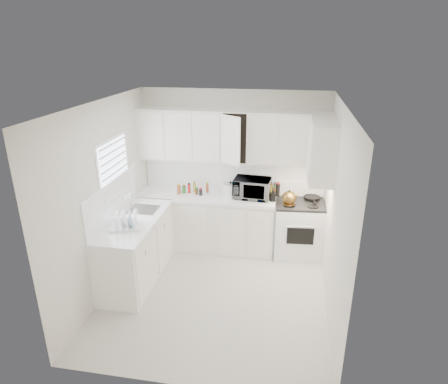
% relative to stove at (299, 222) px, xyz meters
% --- Properties ---
extents(floor, '(3.20, 3.20, 0.00)m').
position_rel_stove_xyz_m(floor, '(-1.11, -1.30, -0.59)').
color(floor, silver).
rests_on(floor, ground).
extents(ceiling, '(3.20, 3.20, 0.00)m').
position_rel_stove_xyz_m(ceiling, '(-1.11, -1.30, 2.01)').
color(ceiling, white).
rests_on(ceiling, ground).
extents(wall_back, '(3.00, 0.00, 3.00)m').
position_rel_stove_xyz_m(wall_back, '(-1.11, 0.30, 0.71)').
color(wall_back, white).
rests_on(wall_back, ground).
extents(wall_front, '(3.00, 0.00, 3.00)m').
position_rel_stove_xyz_m(wall_front, '(-1.11, -2.90, 0.71)').
color(wall_front, white).
rests_on(wall_front, ground).
extents(wall_left, '(0.00, 3.20, 3.20)m').
position_rel_stove_xyz_m(wall_left, '(-2.61, -1.30, 0.71)').
color(wall_left, white).
rests_on(wall_left, ground).
extents(wall_right, '(0.00, 3.20, 3.20)m').
position_rel_stove_xyz_m(wall_right, '(0.39, -1.30, 0.71)').
color(wall_right, white).
rests_on(wall_right, ground).
extents(window_blinds, '(0.06, 0.96, 1.06)m').
position_rel_stove_xyz_m(window_blinds, '(-2.59, -0.95, 0.96)').
color(window_blinds, white).
rests_on(window_blinds, wall_left).
extents(lower_cabinets_back, '(2.22, 0.60, 0.90)m').
position_rel_stove_xyz_m(lower_cabinets_back, '(-1.50, -0.00, -0.14)').
color(lower_cabinets_back, white).
rests_on(lower_cabinets_back, floor).
extents(lower_cabinets_left, '(0.60, 1.60, 0.90)m').
position_rel_stove_xyz_m(lower_cabinets_left, '(-2.31, -1.10, -0.14)').
color(lower_cabinets_left, white).
rests_on(lower_cabinets_left, floor).
extents(countertop_back, '(2.24, 0.64, 0.05)m').
position_rel_stove_xyz_m(countertop_back, '(-1.50, -0.01, 0.34)').
color(countertop_back, white).
rests_on(countertop_back, lower_cabinets_back).
extents(countertop_left, '(0.64, 1.62, 0.05)m').
position_rel_stove_xyz_m(countertop_left, '(-2.30, -1.10, 0.34)').
color(countertop_left, white).
rests_on(countertop_left, lower_cabinets_left).
extents(backsplash_back, '(2.98, 0.02, 0.55)m').
position_rel_stove_xyz_m(backsplash_back, '(-1.11, 0.29, 0.64)').
color(backsplash_back, white).
rests_on(backsplash_back, wall_back).
extents(backsplash_left, '(0.02, 1.60, 0.55)m').
position_rel_stove_xyz_m(backsplash_left, '(-2.60, -1.10, 0.64)').
color(backsplash_left, white).
rests_on(backsplash_left, wall_left).
extents(upper_cabinets_back, '(3.00, 0.33, 0.80)m').
position_rel_stove_xyz_m(upper_cabinets_back, '(-1.11, 0.13, 0.91)').
color(upper_cabinets_back, white).
rests_on(upper_cabinets_back, wall_back).
extents(upper_cabinets_right, '(0.33, 0.90, 0.80)m').
position_rel_stove_xyz_m(upper_cabinets_right, '(0.22, -0.48, 0.91)').
color(upper_cabinets_right, white).
rests_on(upper_cabinets_right, wall_right).
extents(sink, '(0.42, 0.38, 0.30)m').
position_rel_stove_xyz_m(sink, '(-2.30, -0.75, 0.48)').
color(sink, gray).
rests_on(sink, countertop_left).
extents(stove, '(0.81, 0.69, 1.18)m').
position_rel_stove_xyz_m(stove, '(0.00, 0.00, 0.00)').
color(stove, white).
rests_on(stove, floor).
extents(tea_kettle, '(0.29, 0.25, 0.25)m').
position_rel_stove_xyz_m(tea_kettle, '(-0.18, -0.16, 0.48)').
color(tea_kettle, brown).
rests_on(tea_kettle, stove).
extents(frying_pan, '(0.32, 0.47, 0.04)m').
position_rel_stove_xyz_m(frying_pan, '(0.18, 0.16, 0.38)').
color(frying_pan, black).
rests_on(frying_pan, stove).
extents(microwave, '(0.59, 0.35, 0.38)m').
position_rel_stove_xyz_m(microwave, '(-0.77, 0.00, 0.55)').
color(microwave, gray).
rests_on(microwave, countertop_back).
extents(rice_cooker, '(0.29, 0.29, 0.25)m').
position_rel_stove_xyz_m(rice_cooker, '(-1.11, -0.00, 0.49)').
color(rice_cooker, white).
rests_on(rice_cooker, countertop_back).
extents(paper_towel, '(0.12, 0.12, 0.27)m').
position_rel_stove_xyz_m(paper_towel, '(-1.09, 0.14, 0.50)').
color(paper_towel, white).
rests_on(paper_towel, countertop_back).
extents(utensil_crock, '(0.12, 0.12, 0.32)m').
position_rel_stove_xyz_m(utensil_crock, '(-0.43, -0.09, 0.52)').
color(utensil_crock, black).
rests_on(utensil_crock, countertop_back).
extents(dish_rack, '(0.48, 0.41, 0.22)m').
position_rel_stove_xyz_m(dish_rack, '(-2.32, -1.36, 0.47)').
color(dish_rack, white).
rests_on(dish_rack, countertop_left).
extents(spice_left_0, '(0.06, 0.06, 0.13)m').
position_rel_stove_xyz_m(spice_left_0, '(-1.96, 0.12, 0.43)').
color(spice_left_0, '#9C4F2A').
rests_on(spice_left_0, countertop_back).
extents(spice_left_1, '(0.06, 0.06, 0.13)m').
position_rel_stove_xyz_m(spice_left_1, '(-1.89, 0.03, 0.43)').
color(spice_left_1, '#287426').
rests_on(spice_left_1, countertop_back).
extents(spice_left_2, '(0.06, 0.06, 0.13)m').
position_rel_stove_xyz_m(spice_left_2, '(-1.81, 0.12, 0.43)').
color(spice_left_2, red).
rests_on(spice_left_2, countertop_back).
extents(spice_left_3, '(0.06, 0.06, 0.13)m').
position_rel_stove_xyz_m(spice_left_3, '(-1.74, 0.03, 0.43)').
color(spice_left_3, gold).
rests_on(spice_left_3, countertop_back).
extents(spice_left_4, '(0.06, 0.06, 0.13)m').
position_rel_stove_xyz_m(spice_left_4, '(-1.66, 0.12, 0.43)').
color(spice_left_4, '#533817').
rests_on(spice_left_4, countertop_back).
extents(spice_left_5, '(0.06, 0.06, 0.13)m').
position_rel_stove_xyz_m(spice_left_5, '(-1.59, 0.03, 0.43)').
color(spice_left_5, black).
rests_on(spice_left_5, countertop_back).
extents(spice_left_6, '(0.06, 0.06, 0.13)m').
position_rel_stove_xyz_m(spice_left_6, '(-1.51, 0.12, 0.43)').
color(spice_left_6, '#9C4F2A').
rests_on(spice_left_6, countertop_back).
extents(sauce_right_0, '(0.06, 0.06, 0.19)m').
position_rel_stove_xyz_m(sauce_right_0, '(-0.53, 0.16, 0.46)').
color(sauce_right_0, red).
rests_on(sauce_right_0, countertop_back).
extents(sauce_right_1, '(0.06, 0.06, 0.19)m').
position_rel_stove_xyz_m(sauce_right_1, '(-0.48, 0.10, 0.46)').
color(sauce_right_1, gold).
rests_on(sauce_right_1, countertop_back).
extents(sauce_right_2, '(0.06, 0.06, 0.19)m').
position_rel_stove_xyz_m(sauce_right_2, '(-0.42, 0.16, 0.46)').
color(sauce_right_2, '#533817').
rests_on(sauce_right_2, countertop_back).
extents(sauce_right_3, '(0.06, 0.06, 0.19)m').
position_rel_stove_xyz_m(sauce_right_3, '(-0.37, 0.10, 0.46)').
color(sauce_right_3, black).
rests_on(sauce_right_3, countertop_back).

